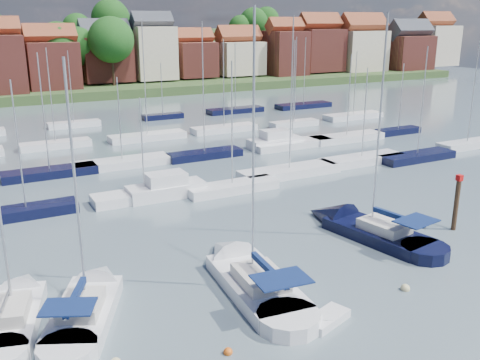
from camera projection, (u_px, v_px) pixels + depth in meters
ground at (151, 146)px, 67.47m from camera, size 260.00×260.00×0.00m
sailboat_left at (90, 302)px, 29.50m from camera, size 7.23×11.12×14.87m
sailboat_centre at (245, 274)px, 32.83m from camera, size 4.63×13.20×17.50m
sailboat_navy at (360, 228)px, 40.04m from camera, size 5.40×12.82×17.19m
sailboat_far at (16, 310)px, 28.79m from camera, size 5.27×10.61×13.65m
tender at (327, 319)px, 28.12m from camera, size 2.98×2.08×0.59m
timber_piling at (455, 214)px, 40.29m from camera, size 0.40×0.40×6.59m
buoy_b at (228, 354)px, 25.56m from camera, size 0.45×0.45×0.45m
buoy_c at (299, 302)px, 30.23m from camera, size 0.47×0.47×0.47m
buoy_d at (405, 290)px, 31.58m from camera, size 0.54×0.54×0.54m
buoy_e at (345, 232)px, 40.28m from camera, size 0.52×0.52×0.52m
marina_field at (179, 149)px, 64.08m from camera, size 79.62×41.41×15.93m
far_shore_town at (48, 60)px, 145.66m from camera, size 212.46×90.00×22.27m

